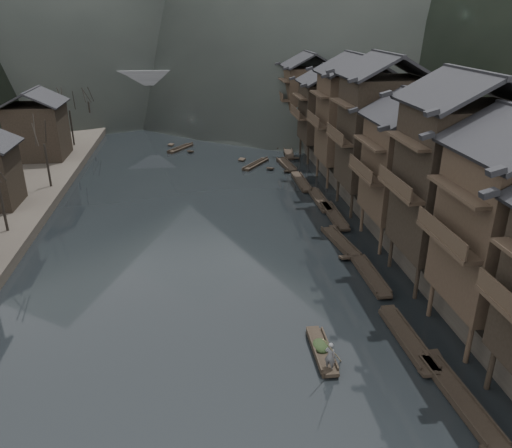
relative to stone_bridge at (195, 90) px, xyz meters
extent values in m
plane|color=black|center=(0.00, -72.00, -5.11)|extent=(300.00, 300.00, 0.00)
cube|color=#2D2823|center=(35.00, -32.00, -4.21)|extent=(40.00, 200.00, 1.80)
cylinder|color=black|center=(14.20, -77.60, -3.81)|extent=(0.30, 0.30, 2.90)
cylinder|color=#34271D|center=(14.20, -75.40, -3.81)|extent=(0.30, 0.30, 2.90)
cylinder|color=#34271D|center=(14.20, -70.60, -3.81)|extent=(0.30, 0.30, 2.90)
cylinder|color=#34271D|center=(16.95, -70.60, -3.81)|extent=(0.30, 0.30, 2.90)
cube|color=#34271D|center=(13.30, -73.00, 1.51)|extent=(1.20, 5.70, 0.25)
cylinder|color=black|center=(14.20, -68.40, -3.81)|extent=(0.30, 0.30, 2.90)
cylinder|color=black|center=(14.20, -63.60, -3.81)|extent=(0.30, 0.30, 2.90)
cylinder|color=black|center=(16.95, -68.40, -3.81)|extent=(0.30, 0.30, 2.90)
cylinder|color=black|center=(16.95, -63.60, -3.81)|extent=(0.30, 0.30, 2.90)
cube|color=black|center=(17.30, -66.00, 2.65)|extent=(7.00, 6.00, 10.32)
cube|color=#34271D|center=(13.30, -66.00, 2.13)|extent=(1.20, 5.70, 0.25)
cylinder|color=#34271D|center=(14.20, -61.40, -3.81)|extent=(0.30, 0.30, 2.90)
cylinder|color=#34271D|center=(14.20, -56.60, -3.81)|extent=(0.30, 0.30, 2.90)
cylinder|color=#34271D|center=(16.95, -61.40, -3.81)|extent=(0.30, 0.30, 2.90)
cylinder|color=#34271D|center=(16.95, -56.60, -3.81)|extent=(0.30, 0.30, 2.90)
cube|color=#34271D|center=(17.30, -59.00, 1.46)|extent=(7.00, 6.00, 7.95)
cube|color=#34271D|center=(13.30, -59.00, 1.07)|extent=(1.20, 5.70, 0.25)
cylinder|color=black|center=(14.20, -53.40, -3.81)|extent=(0.30, 0.30, 2.90)
cylinder|color=black|center=(14.20, -48.60, -3.81)|extent=(0.30, 0.30, 2.90)
cylinder|color=black|center=(16.95, -53.40, -3.81)|extent=(0.30, 0.30, 2.90)
cylinder|color=black|center=(16.95, -48.60, -3.81)|extent=(0.30, 0.30, 2.90)
cube|color=black|center=(17.30, -51.00, 2.66)|extent=(7.00, 6.00, 10.34)
cube|color=#34271D|center=(13.30, -51.00, 2.14)|extent=(1.20, 5.70, 0.25)
cylinder|color=#34271D|center=(14.20, -44.40, -3.81)|extent=(0.30, 0.30, 2.90)
cylinder|color=#34271D|center=(14.20, -39.60, -3.81)|extent=(0.30, 0.30, 2.90)
cylinder|color=#34271D|center=(16.95, -44.40, -3.81)|extent=(0.30, 0.30, 2.90)
cylinder|color=#34271D|center=(16.95, -39.60, -3.81)|extent=(0.30, 0.30, 2.90)
cube|color=#34271D|center=(17.30, -42.00, 2.34)|extent=(7.00, 6.00, 9.69)
cube|color=#34271D|center=(13.30, -42.00, 1.85)|extent=(1.20, 5.70, 0.25)
cylinder|color=black|center=(14.20, -34.40, -3.81)|extent=(0.30, 0.30, 2.90)
cylinder|color=black|center=(14.20, -29.60, -3.81)|extent=(0.30, 0.30, 2.90)
cylinder|color=black|center=(16.95, -34.40, -3.81)|extent=(0.30, 0.30, 2.90)
cylinder|color=black|center=(16.95, -29.60, -3.81)|extent=(0.30, 0.30, 2.90)
cube|color=black|center=(17.30, -32.00, 1.22)|extent=(7.00, 6.00, 7.45)
cube|color=#34271D|center=(13.30, -32.00, 0.84)|extent=(1.20, 5.70, 0.25)
cylinder|color=#34271D|center=(14.20, -22.40, -3.81)|extent=(0.30, 0.30, 2.90)
cylinder|color=#34271D|center=(14.20, -17.60, -3.81)|extent=(0.30, 0.30, 2.90)
cylinder|color=#34271D|center=(16.95, -22.40, -3.81)|extent=(0.30, 0.30, 2.90)
cylinder|color=#34271D|center=(16.95, -17.60, -3.81)|extent=(0.30, 0.30, 2.90)
cube|color=#34271D|center=(17.30, -20.00, 1.64)|extent=(7.00, 6.00, 8.29)
cube|color=#34271D|center=(13.30, -20.00, 1.22)|extent=(1.20, 5.70, 0.25)
cube|color=black|center=(-20.50, -30.00, -0.51)|extent=(6.50, 6.50, 6.80)
cylinder|color=black|center=(-17.00, -54.70, -1.63)|extent=(0.24, 0.24, 4.56)
cylinder|color=black|center=(-17.00, -42.58, -1.56)|extent=(0.24, 0.24, 4.70)
cylinder|color=black|center=(-17.00, -23.79, -1.45)|extent=(0.24, 0.24, 4.91)
cylinder|color=black|center=(-17.00, -10.92, -1.87)|extent=(0.24, 0.24, 4.08)
cube|color=black|center=(12.29, -78.32, -4.96)|extent=(1.44, 7.10, 0.30)
cube|color=black|center=(12.29, -78.32, -4.78)|extent=(1.49, 6.96, 0.10)
cube|color=black|center=(12.45, -74.94, -4.82)|extent=(0.98, 0.91, 0.35)
cube|color=black|center=(11.65, -73.12, -4.96)|extent=(1.26, 6.56, 0.30)
cube|color=black|center=(11.65, -73.12, -4.78)|extent=(1.32, 6.43, 0.10)
cube|color=black|center=(11.73, -69.99, -4.82)|extent=(0.95, 0.83, 0.34)
cube|color=black|center=(11.57, -76.26, -4.82)|extent=(0.95, 0.83, 0.34)
cube|color=black|center=(12.08, -65.08, -4.96)|extent=(1.14, 6.43, 0.30)
cube|color=black|center=(12.08, -65.08, -4.78)|extent=(1.20, 6.31, 0.10)
cube|color=black|center=(12.10, -61.99, -4.82)|extent=(0.94, 0.80, 0.34)
cube|color=black|center=(12.05, -68.16, -4.82)|extent=(0.94, 0.80, 0.34)
cube|color=black|center=(11.50, -59.06, -4.96)|extent=(1.91, 6.33, 0.30)
cube|color=black|center=(11.50, -59.06, -4.78)|extent=(1.95, 6.22, 0.10)
cube|color=black|center=(11.90, -56.09, -4.82)|extent=(1.03, 0.89, 0.33)
cube|color=black|center=(11.11, -62.03, -4.82)|extent=(1.03, 0.89, 0.33)
cube|color=black|center=(12.62, -52.97, -4.96)|extent=(1.16, 7.23, 0.30)
cube|color=black|center=(12.62, -52.97, -4.78)|extent=(1.22, 7.09, 0.10)
cube|color=black|center=(12.59, -49.51, -4.82)|extent=(0.94, 0.89, 0.36)
cube|color=black|center=(12.65, -56.44, -4.82)|extent=(0.94, 0.89, 0.36)
cube|color=black|center=(12.30, -48.57, -4.96)|extent=(1.13, 6.70, 0.30)
cube|color=black|center=(12.30, -48.57, -4.78)|extent=(1.18, 6.57, 0.10)
cube|color=black|center=(12.32, -45.36, -4.82)|extent=(0.94, 0.83, 0.34)
cube|color=black|center=(12.29, -51.78, -4.82)|extent=(0.94, 0.83, 0.34)
cube|color=black|center=(11.63, -42.33, -4.96)|extent=(1.11, 6.67, 0.30)
cube|color=black|center=(11.63, -42.33, -4.78)|extent=(1.16, 6.54, 0.10)
cube|color=black|center=(11.63, -39.13, -4.82)|extent=(0.94, 0.82, 0.34)
cube|color=black|center=(11.62, -45.54, -4.82)|extent=(0.94, 0.82, 0.34)
cube|color=black|center=(11.23, -35.04, -4.96)|extent=(1.74, 6.03, 0.30)
cube|color=black|center=(11.23, -35.04, -4.78)|extent=(1.78, 5.91, 0.10)
cube|color=black|center=(11.54, -32.21, -4.82)|extent=(1.01, 0.83, 0.32)
cube|color=black|center=(10.92, -37.88, -4.82)|extent=(1.01, 0.83, 0.32)
cube|color=black|center=(12.64, -28.89, -4.96)|extent=(1.88, 6.77, 0.30)
cube|color=black|center=(12.64, -28.89, -4.78)|extent=(1.92, 6.64, 0.10)
cube|color=black|center=(12.26, -25.70, -4.82)|extent=(1.03, 0.93, 0.34)
cube|color=black|center=(13.02, -32.07, -4.82)|extent=(1.03, 0.93, 0.34)
cube|color=black|center=(11.82, -23.47, -4.96)|extent=(1.18, 6.42, 0.30)
cube|color=black|center=(11.82, -23.47, -4.78)|extent=(1.23, 6.30, 0.10)
cube|color=black|center=(11.86, -20.39, -4.82)|extent=(0.94, 0.80, 0.34)
cube|color=black|center=(11.78, -26.54, -4.82)|extent=(0.94, 0.80, 0.34)
cube|color=black|center=(12.49, -19.12, -4.96)|extent=(1.58, 6.77, 0.30)
cube|color=black|center=(12.49, -19.12, -4.78)|extent=(1.62, 6.64, 0.10)
cube|color=black|center=(12.26, -15.90, -4.82)|extent=(0.99, 0.89, 0.34)
cube|color=black|center=(12.72, -22.33, -4.82)|extent=(0.99, 0.89, 0.34)
cube|color=black|center=(11.28, -12.71, -4.96)|extent=(1.55, 6.15, 0.30)
cube|color=black|center=(11.28, -12.71, -4.78)|extent=(1.59, 6.04, 0.10)
cube|color=black|center=(11.50, -9.79, -4.82)|extent=(0.99, 0.82, 0.33)
cube|color=black|center=(11.07, -15.62, -4.82)|extent=(0.99, 0.82, 0.33)
cube|color=black|center=(7.28, -34.15, -4.96)|extent=(4.12, 5.35, 0.30)
cube|color=black|center=(7.28, -34.15, -4.78)|extent=(4.10, 5.28, 0.10)
cube|color=black|center=(5.70, -31.86, -4.82)|extent=(1.11, 1.07, 0.32)
cube|color=black|center=(8.87, -36.45, -4.82)|extent=(1.11, 1.07, 0.32)
cube|color=black|center=(-2.61, -24.51, -4.96)|extent=(3.82, 5.02, 0.30)
cube|color=black|center=(-2.61, -24.51, -4.78)|extent=(3.81, 4.96, 0.10)
cube|color=black|center=(-4.04, -22.37, -4.82)|extent=(1.08, 1.03, 0.31)
cube|color=black|center=(-1.17, -26.65, -4.82)|extent=(1.08, 1.03, 0.31)
cube|color=#4C4C4F|center=(0.00, 0.00, 2.09)|extent=(40.00, 6.00, 1.60)
cube|color=#4C4C4F|center=(0.00, -2.70, 3.39)|extent=(40.00, 0.50, 1.00)
cube|color=#4C4C4F|center=(0.00, 2.70, 3.39)|extent=(40.00, 0.50, 1.00)
cube|color=#4C4C4F|center=(-14.00, 0.00, -1.91)|extent=(3.20, 6.00, 6.40)
cube|color=#4C4C4F|center=(-4.50, 0.00, -1.91)|extent=(3.20, 6.00, 6.40)
cube|color=#4C4C4F|center=(4.50, 0.00, -1.91)|extent=(3.20, 6.00, 6.40)
cube|color=#4C4C4F|center=(14.00, 0.00, -1.91)|extent=(3.20, 6.00, 6.40)
cube|color=black|center=(6.20, -73.62, -4.96)|extent=(0.99, 4.30, 0.30)
cube|color=black|center=(6.20, -73.62, -4.78)|extent=(1.04, 4.22, 0.10)
cube|color=black|center=(6.17, -71.56, -4.82)|extent=(0.80, 0.55, 0.28)
cube|color=black|center=(6.23, -75.68, -4.82)|extent=(0.80, 0.55, 0.28)
ellipsoid|color=black|center=(6.20, -73.41, -4.37)|extent=(1.03, 1.34, 0.62)
imported|color=#4F4F51|center=(6.22, -75.25, -3.81)|extent=(0.75, 0.73, 1.74)
cylinder|color=#8C7A51|center=(6.42, -75.25, -1.17)|extent=(2.02, 2.26, 3.53)
camera|label=1|loc=(-0.63, -96.92, 13.32)|focal=35.00mm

